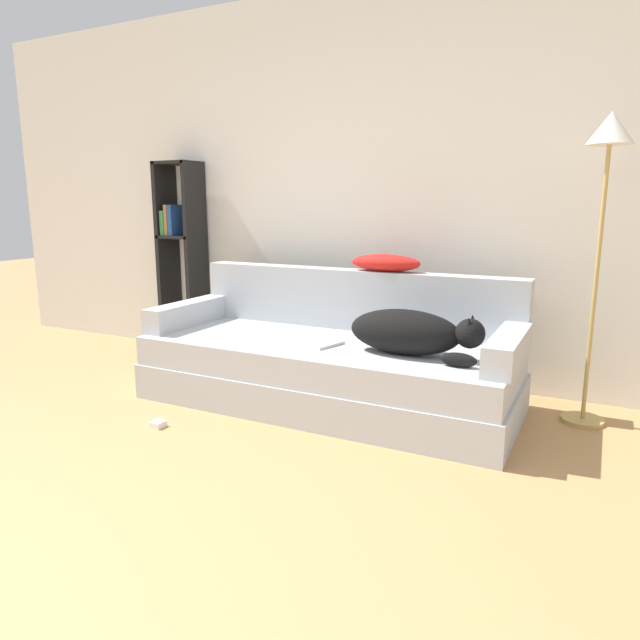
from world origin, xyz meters
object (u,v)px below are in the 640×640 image
Objects in this scene: couch at (327,373)px; dog at (411,332)px; bookshelf at (181,249)px; power_adapter at (158,424)px; laptop at (315,342)px; throw_pillow at (385,263)px; floor_lamp at (606,176)px.

dog is (0.56, -0.08, 0.33)m from couch.
bookshelf is 1.88m from power_adapter.
laptop is 0.74× the size of throw_pillow.
couch is 1.91m from floor_lamp.
dog is at bearing 17.08° from laptop.
dog reaches higher than laptop.
floor_lamp reaches higher than power_adapter.
power_adapter is (-1.24, -0.70, -0.51)m from dog.
power_adapter is at bearing -150.43° from dog.
bookshelf is 0.92× the size of floor_lamp.
bookshelf is at bearing 162.79° from dog.
laptop is at bearing -23.34° from bookshelf.
power_adapter is (-0.64, -0.69, -0.40)m from laptop.
dog is 2.32m from bookshelf.
laptop is at bearing -162.56° from floor_lamp.
bookshelf is (-1.63, 0.60, 0.67)m from couch.
throw_pillow is 1.71m from power_adapter.
dog is at bearing -7.84° from couch.
dog is 1.63× the size of throw_pillow.
dog is 1.51m from power_adapter.
laptop is 4.91× the size of power_adapter.
bookshelf reaches higher than couch.
throw_pillow is at bearing 125.04° from dog.
laptop is 0.22× the size of bookshelf.
dog reaches higher than power_adapter.
floor_lamp reaches higher than throw_pillow.
couch is 1.86m from bookshelf.
power_adapter is at bearing -151.34° from floor_lamp.
throw_pillow is (-0.34, 0.49, 0.33)m from dog.
laptop is (-0.60, -0.01, -0.12)m from dog.
floor_lamp is at bearing -4.01° from bookshelf.
couch is 1.05m from power_adapter.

